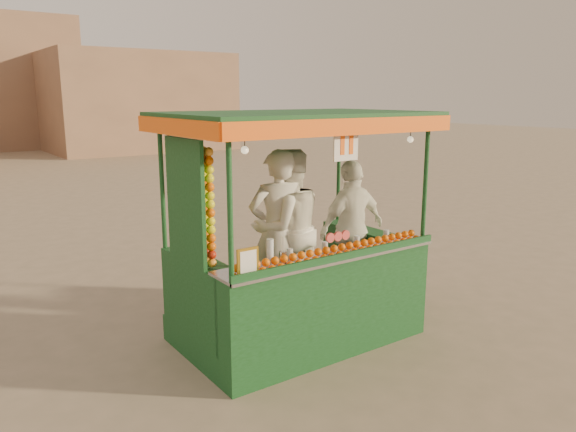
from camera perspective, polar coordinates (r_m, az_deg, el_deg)
ground at (r=6.78m, az=0.78°, el=-12.28°), size 90.00×90.00×0.00m
building_right at (r=30.88m, az=-15.29°, el=11.28°), size 9.00×6.00×5.00m
juice_cart at (r=6.35m, az=0.92°, el=-5.74°), size 2.92×1.89×2.65m
vendor_left at (r=6.46m, az=-1.09°, el=-1.58°), size 0.79×0.60×1.92m
vendor_middle at (r=6.62m, az=-0.01°, el=-1.31°), size 1.01×0.83×1.91m
vendor_right at (r=7.04m, az=6.62°, el=-1.27°), size 1.03×0.46×1.74m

